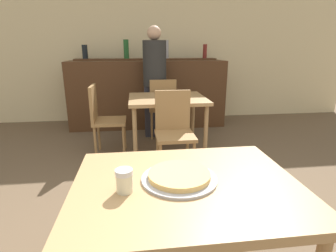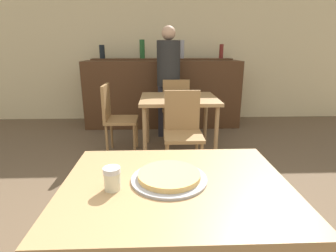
% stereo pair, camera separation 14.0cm
% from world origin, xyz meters
% --- Properties ---
extents(wall_back, '(8.00, 0.05, 2.80)m').
position_xyz_m(wall_back, '(0.00, 3.96, 1.40)').
color(wall_back, beige).
rests_on(wall_back, ground_plane).
extents(dining_table_near, '(1.01, 0.78, 0.74)m').
position_xyz_m(dining_table_near, '(0.00, 0.00, 0.65)').
color(dining_table_near, '#A87F51').
rests_on(dining_table_near, ground_plane).
extents(dining_table_far, '(0.95, 0.83, 0.72)m').
position_xyz_m(dining_table_far, '(0.18, 2.19, 0.64)').
color(dining_table_far, '#A87F51').
rests_on(dining_table_far, ground_plane).
extents(bar_counter, '(2.60, 0.56, 1.12)m').
position_xyz_m(bar_counter, '(0.00, 3.45, 0.56)').
color(bar_counter, '#4C2D19').
rests_on(bar_counter, ground_plane).
extents(bar_back_shelf, '(2.39, 0.24, 0.34)m').
position_xyz_m(bar_back_shelf, '(-0.03, 3.59, 1.17)').
color(bar_back_shelf, '#4C2D19').
rests_on(bar_back_shelf, bar_counter).
extents(chair_far_side_front, '(0.40, 0.40, 0.89)m').
position_xyz_m(chair_far_side_front, '(0.18, 1.60, 0.51)').
color(chair_far_side_front, olive).
rests_on(chair_far_side_front, ground_plane).
extents(chair_far_side_back, '(0.40, 0.40, 0.89)m').
position_xyz_m(chair_far_side_back, '(0.18, 2.78, 0.51)').
color(chair_far_side_back, olive).
rests_on(chair_far_side_back, ground_plane).
extents(chair_far_side_left, '(0.40, 0.40, 0.89)m').
position_xyz_m(chair_far_side_left, '(-0.63, 2.19, 0.51)').
color(chair_far_side_left, olive).
rests_on(chair_far_side_left, ground_plane).
extents(pizza_tray, '(0.35, 0.35, 0.04)m').
position_xyz_m(pizza_tray, '(-0.03, 0.02, 0.76)').
color(pizza_tray, '#A3A3A8').
rests_on(pizza_tray, dining_table_near).
extents(cheese_shaker, '(0.07, 0.07, 0.10)m').
position_xyz_m(cheese_shaker, '(-0.27, -0.05, 0.79)').
color(cheese_shaker, beige).
rests_on(cheese_shaker, dining_table_near).
extents(person_standing, '(0.34, 0.34, 1.62)m').
position_xyz_m(person_standing, '(0.08, 2.87, 0.88)').
color(person_standing, '#2D2D38').
rests_on(person_standing, ground_plane).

